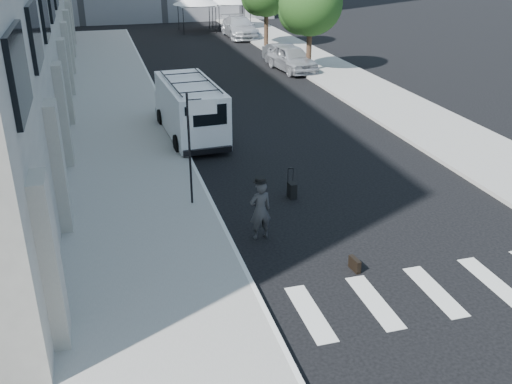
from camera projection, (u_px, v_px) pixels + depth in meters
ground at (305, 244)px, 15.79m from camera, size 120.00×120.00×0.00m
sidewalk_left at (116, 103)px, 28.72m from camera, size 4.50×48.00×0.15m
sidewalk_right at (329, 70)px, 35.52m from camera, size 4.00×56.00×0.15m
sign_pole at (196, 126)px, 16.91m from camera, size 1.03×0.07×3.50m
tree_near at (308, 6)px, 33.67m from camera, size 3.80×3.83×6.03m
businessman at (260, 210)px, 15.77m from camera, size 0.67×0.48×1.73m
briefcase at (355, 264)px, 14.51m from camera, size 0.16×0.45×0.34m
suitcase at (292, 190)px, 18.47m from camera, size 0.24×0.36×0.99m
cargo_van at (190, 108)px, 23.84m from camera, size 2.39×6.17×2.29m
parked_car_a at (292, 58)px, 35.40m from camera, size 2.33×4.78×1.57m
parked_car_b at (283, 55)px, 36.88m from camera, size 1.80×4.17×1.34m
parked_car_c at (239, 27)px, 46.89m from camera, size 2.35×5.64×1.63m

